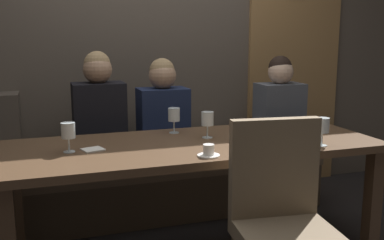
{
  "coord_description": "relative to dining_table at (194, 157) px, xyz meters",
  "views": [
    {
      "loc": [
        -0.84,
        -2.47,
        1.37
      ],
      "look_at": [
        0.05,
        0.18,
        0.84
      ],
      "focal_mm": 42.33,
      "sensor_mm": 36.0,
      "label": 1
    }
  ],
  "objects": [
    {
      "name": "dessert_plate",
      "position": [
        0.65,
        -0.11,
        0.1
      ],
      "size": [
        0.19,
        0.19,
        0.05
      ],
      "color": "white",
      "rests_on": "dining_table"
    },
    {
      "name": "diner_redhead",
      "position": [
        -0.46,
        0.7,
        0.18
      ],
      "size": [
        0.36,
        0.24,
        0.81
      ],
      "color": "black",
      "rests_on": "banquette_bench"
    },
    {
      "name": "diner_bearded",
      "position": [
        -0.0,
        0.71,
        0.15
      ],
      "size": [
        0.36,
        0.24,
        0.75
      ],
      "color": "#192342",
      "rests_on": "banquette_bench"
    },
    {
      "name": "wine_glass_end_right",
      "position": [
        -0.04,
        0.29,
        0.2
      ],
      "size": [
        0.08,
        0.08,
        0.16
      ],
      "color": "silver",
      "rests_on": "dining_table"
    },
    {
      "name": "arched_door",
      "position": [
        1.35,
        1.15,
        0.71
      ],
      "size": [
        0.9,
        0.05,
        2.55
      ],
      "color": "olive",
      "rests_on": "ground"
    },
    {
      "name": "dining_table",
      "position": [
        0.0,
        0.0,
        0.0
      ],
      "size": [
        2.2,
        0.84,
        0.74
      ],
      "color": "#493422",
      "rests_on": "ground"
    },
    {
      "name": "fork_on_table",
      "position": [
        0.51,
        -0.08,
        0.09
      ],
      "size": [
        0.02,
        0.17,
        0.01
      ],
      "primitive_type": "cube",
      "rotation": [
        0.0,
        0.0,
        -0.04
      ],
      "color": "silver",
      "rests_on": "dining_table"
    },
    {
      "name": "espresso_cup",
      "position": [
        -0.03,
        -0.32,
        0.11
      ],
      "size": [
        0.12,
        0.12,
        0.06
      ],
      "color": "white",
      "rests_on": "dining_table"
    },
    {
      "name": "banquette_bench",
      "position": [
        0.0,
        0.7,
        -0.42
      ],
      "size": [
        2.5,
        0.44,
        0.45
      ],
      "color": "#4A3C2E",
      "rests_on": "ground"
    },
    {
      "name": "wine_glass_end_left",
      "position": [
        0.67,
        -0.31,
        0.2
      ],
      "size": [
        0.08,
        0.08,
        0.16
      ],
      "color": "silver",
      "rests_on": "dining_table"
    },
    {
      "name": "diner_far_end",
      "position": [
        0.97,
        0.71,
        0.15
      ],
      "size": [
        0.36,
        0.24,
        0.75
      ],
      "color": "#4C515B",
      "rests_on": "banquette_bench"
    },
    {
      "name": "chair_near_side",
      "position": [
        0.19,
        -0.72,
        -0.09
      ],
      "size": [
        0.49,
        0.49,
        0.98
      ],
      "color": "brown",
      "rests_on": "ground"
    },
    {
      "name": "wine_glass_far_left",
      "position": [
        -0.72,
        0.0,
        0.2
      ],
      "size": [
        0.08,
        0.08,
        0.16
      ],
      "color": "silver",
      "rests_on": "dining_table"
    },
    {
      "name": "folded_napkin",
      "position": [
        -0.59,
        0.0,
        0.09
      ],
      "size": [
        0.13,
        0.13,
        0.01
      ],
      "primitive_type": "cube",
      "rotation": [
        0.0,
        0.0,
        0.3
      ],
      "color": "silver",
      "rests_on": "dining_table"
    },
    {
      "name": "back_wall_tiled",
      "position": [
        0.0,
        1.22,
        0.85
      ],
      "size": [
        6.0,
        0.12,
        3.0
      ],
      "primitive_type": "cube",
      "color": "brown",
      "rests_on": "ground"
    },
    {
      "name": "wine_glass_far_right",
      "position": [
        0.12,
        0.08,
        0.2
      ],
      "size": [
        0.08,
        0.08,
        0.16
      ],
      "color": "silver",
      "rests_on": "dining_table"
    }
  ]
}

